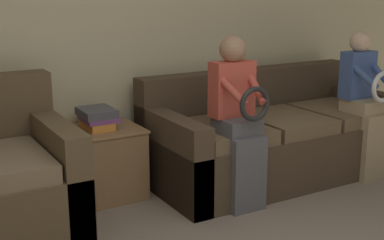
# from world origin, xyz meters

# --- Properties ---
(wall_back) EXTENTS (6.87, 0.06, 2.55)m
(wall_back) POSITION_xyz_m (0.00, 2.71, 1.27)
(wall_back) COLOR beige
(wall_back) RESTS_ON ground_plane
(couch_main) EXTENTS (2.12, 0.94, 0.86)m
(couch_main) POSITION_xyz_m (1.41, 2.15, 0.31)
(couch_main) COLOR #473828
(couch_main) RESTS_ON ground_plane
(child_left_seated) EXTENTS (0.32, 0.38, 1.22)m
(child_left_seated) POSITION_xyz_m (0.78, 1.76, 0.68)
(child_left_seated) COLOR #56565B
(child_left_seated) RESTS_ON ground_plane
(child_right_seated) EXTENTS (0.29, 0.37, 1.20)m
(child_right_seated) POSITION_xyz_m (2.04, 1.76, 0.66)
(child_right_seated) COLOR tan
(child_right_seated) RESTS_ON ground_plane
(side_shelf) EXTENTS (0.59, 0.51, 0.53)m
(side_shelf) POSITION_xyz_m (-0.01, 2.41, 0.27)
(side_shelf) COLOR olive
(side_shelf) RESTS_ON ground_plane
(book_stack) EXTENTS (0.25, 0.29, 0.15)m
(book_stack) POSITION_xyz_m (-0.01, 2.42, 0.61)
(book_stack) COLOR orange
(book_stack) RESTS_ON side_shelf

